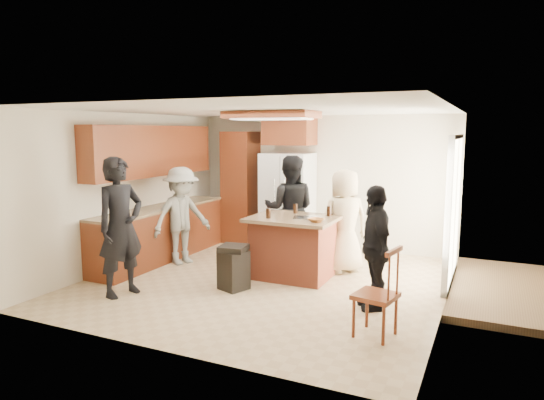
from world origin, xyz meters
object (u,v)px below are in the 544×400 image
at_px(person_behind_left, 290,209).
at_px(spindle_chair, 377,296).
at_px(person_behind_right, 344,221).
at_px(trash_bin, 234,267).
at_px(person_front_left, 121,227).
at_px(person_side_right, 375,247).
at_px(person_counter, 181,216).
at_px(refrigerator, 288,201).
at_px(kitchen_island, 293,246).

relative_size(person_behind_left, spindle_chair, 1.82).
distance_m(person_behind_right, trash_bin, 1.95).
height_order(person_front_left, spindle_chair, person_front_left).
xyz_separation_m(person_front_left, person_side_right, (3.21, 0.93, -0.16)).
relative_size(person_behind_right, person_counter, 1.00).
relative_size(person_counter, trash_bin, 2.58).
bearing_deg(person_side_right, refrigerator, -165.81).
height_order(refrigerator, trash_bin, refrigerator).
relative_size(person_behind_left, kitchen_island, 1.41).
relative_size(person_front_left, trash_bin, 2.98).
relative_size(person_front_left, person_counter, 1.16).
bearing_deg(trash_bin, refrigerator, 96.21).
distance_m(person_front_left, kitchen_island, 2.53).
xyz_separation_m(person_behind_left, refrigerator, (-0.42, 0.91, -0.00)).
bearing_deg(trash_bin, person_counter, 150.34).
bearing_deg(person_behind_left, person_side_right, 121.34).
relative_size(person_behind_right, trash_bin, 2.58).
height_order(person_behind_left, person_side_right, person_behind_left).
distance_m(person_front_left, person_counter, 1.66).
relative_size(person_front_left, kitchen_island, 1.47).
relative_size(trash_bin, spindle_chair, 0.63).
bearing_deg(person_side_right, person_behind_left, -158.91).
relative_size(person_side_right, refrigerator, 0.86).
distance_m(person_behind_left, person_counter, 1.81).
bearing_deg(person_behind_left, person_behind_right, 150.51).
distance_m(person_behind_right, person_side_right, 1.59).
relative_size(person_behind_left, person_counter, 1.11).
distance_m(person_behind_right, spindle_chair, 2.48).
bearing_deg(spindle_chair, person_side_right, 105.17).
distance_m(person_front_left, refrigerator, 3.58).
bearing_deg(person_behind_right, person_side_right, 77.67).
distance_m(person_front_left, spindle_chair, 3.47).
xyz_separation_m(person_side_right, trash_bin, (-1.95, -0.11, -0.46)).
height_order(person_side_right, refrigerator, refrigerator).
height_order(person_front_left, kitchen_island, person_front_left).
relative_size(person_behind_right, refrigerator, 0.90).
height_order(kitchen_island, spindle_chair, spindle_chair).
height_order(kitchen_island, trash_bin, kitchen_island).
height_order(person_behind_right, trash_bin, person_behind_right).
xyz_separation_m(person_front_left, spindle_chair, (3.44, 0.08, -0.48)).
bearing_deg(trash_bin, person_behind_left, 85.39).
bearing_deg(person_behind_left, refrigerator, -82.39).
xyz_separation_m(person_side_right, kitchen_island, (-1.41, 0.78, -0.30)).
relative_size(person_front_left, person_behind_right, 1.15).
bearing_deg(person_counter, person_behind_right, -51.30).
bearing_deg(person_behind_left, trash_bin, 68.14).
height_order(person_behind_right, kitchen_island, person_behind_right).
bearing_deg(refrigerator, spindle_chair, -53.71).
distance_m(person_side_right, refrigerator, 3.36).
bearing_deg(kitchen_island, spindle_chair, -44.80).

